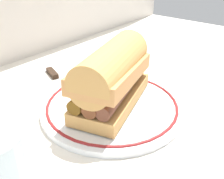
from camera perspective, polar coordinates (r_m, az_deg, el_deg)
The scene contains 5 objects.
ground_plane at distance 0.53m, azimuth 3.57°, elevation -3.95°, with size 1.50×1.50×0.00m, color silver.
plate at distance 0.52m, azimuth 0.00°, elevation -3.57°, with size 0.29×0.29×0.01m.
sausage_sandwich at distance 0.49m, azimuth 0.00°, elevation 3.11°, with size 0.23×0.15×0.12m.
drinking_glass at distance 0.36m, azimuth -23.00°, elevation -17.18°, with size 0.06×0.06×0.10m.
butter_knife at distance 0.70m, azimuth -14.14°, elevation 4.31°, with size 0.07×0.14×0.01m.
Camera 1 is at (-0.37, -0.26, 0.29)m, focal length 41.26 mm.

